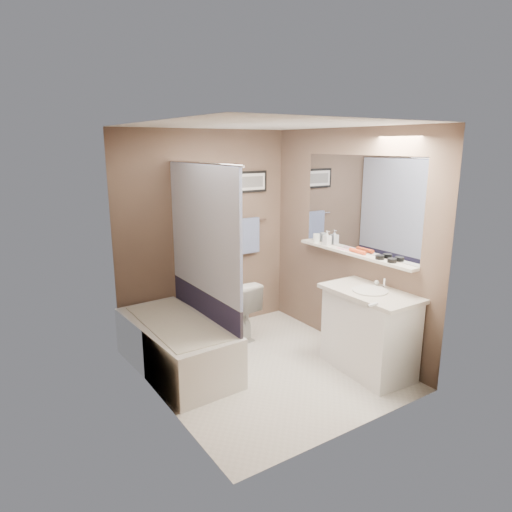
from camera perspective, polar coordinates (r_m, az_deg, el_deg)
ground at (r=4.81m, az=1.01°, el=-13.79°), size 2.50×2.50×0.00m
ceiling at (r=4.26m, az=1.15°, el=15.85°), size 2.20×2.50×0.04m
wall_back at (r=5.42m, az=-6.28°, el=2.79°), size 2.20×0.04×2.40m
wall_front at (r=3.48m, az=12.61°, el=-3.74°), size 2.20×0.04×2.40m
wall_left at (r=3.90m, az=-12.16°, el=-1.81°), size 0.04×2.50×2.40m
wall_right at (r=5.06m, az=11.24°, el=1.81°), size 0.04×2.50×2.40m
tile_surround at (r=4.40m, az=-14.56°, el=-2.85°), size 0.02×1.55×2.00m
curtain_rod at (r=4.49m, az=-6.86°, el=11.44°), size 0.02×1.55×0.02m
curtain_upper at (r=4.57m, az=-6.63°, el=3.27°), size 0.03×1.45×1.28m
curtain_lower at (r=4.78m, az=-6.36°, el=-6.43°), size 0.03×1.45×0.36m
mirror at (r=4.89m, az=12.78°, el=6.33°), size 0.02×1.60×1.00m
shelf at (r=4.95m, az=12.02°, el=0.31°), size 0.12×1.60×0.03m
towel_bar at (r=5.66m, az=-1.26°, el=4.36°), size 0.60×0.02×0.02m
towel at (r=5.67m, az=-1.15°, el=2.54°), size 0.34×0.05×0.44m
art_frame at (r=5.61m, az=-1.38°, el=9.23°), size 0.62×0.02×0.26m
art_mat at (r=5.60m, az=-1.31°, el=9.22°), size 0.56×0.00×0.20m
art_image at (r=5.60m, az=-1.29°, el=9.21°), size 0.50×0.00×0.13m
door at (r=3.93m, az=18.22°, el=-5.13°), size 0.80×0.02×2.00m
door_handle at (r=3.72m, az=14.39°, el=-5.93°), size 0.10×0.02×0.02m
bathtub at (r=4.75m, az=-9.92°, el=-11.02°), size 0.78×1.54×0.50m
tub_rim at (r=4.65m, az=-10.05°, el=-8.22°), size 0.56×1.36×0.02m
toilet at (r=5.40m, az=-2.98°, el=-6.58°), size 0.47×0.73×0.70m
vanity at (r=4.74m, az=13.92°, el=-9.33°), size 0.57×0.94×0.80m
countertop at (r=4.58m, az=14.14°, el=-4.52°), size 0.54×0.96×0.04m
sink_basin at (r=4.57m, az=14.07°, el=-4.21°), size 0.34×0.34×0.01m
faucet_spout at (r=4.70m, az=15.77°, el=-3.27°), size 0.02×0.02×0.10m
faucet_knob at (r=4.77m, az=14.85°, el=-3.22°), size 0.05×0.05×0.05m
candle_bowl_near at (r=4.60m, az=16.63°, el=-0.53°), size 0.09×0.09×0.04m
candle_bowl_far at (r=4.69m, az=15.22°, el=-0.15°), size 0.09×0.09×0.04m
hair_brush_front at (r=4.89m, az=12.58°, el=0.59°), size 0.05×0.22×0.04m
pink_comb at (r=5.05m, az=10.79°, el=0.87°), size 0.04×0.16×0.01m
glass_jar at (r=5.35m, az=7.57°, el=2.23°), size 0.08×0.08×0.10m
soap_bottle at (r=5.21m, az=8.88°, el=2.23°), size 0.08×0.08×0.16m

